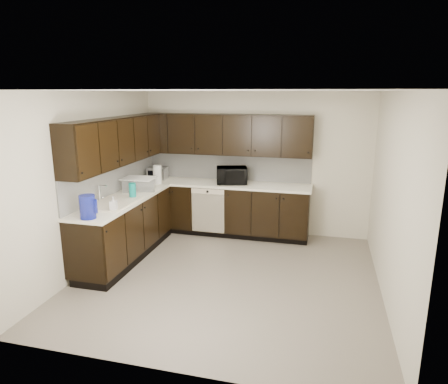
% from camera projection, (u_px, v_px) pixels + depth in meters
% --- Properties ---
extents(floor, '(4.00, 4.00, 0.00)m').
position_uv_depth(floor, '(228.00, 277.00, 5.51)').
color(floor, gray).
rests_on(floor, ground).
extents(ceiling, '(4.00, 4.00, 0.00)m').
position_uv_depth(ceiling, '(228.00, 91.00, 4.91)').
color(ceiling, white).
rests_on(ceiling, wall_back).
extents(wall_back, '(4.00, 0.02, 2.50)m').
position_uv_depth(wall_back, '(255.00, 164.00, 7.09)').
color(wall_back, beige).
rests_on(wall_back, floor).
extents(wall_left, '(0.02, 4.00, 2.50)m').
position_uv_depth(wall_left, '(92.00, 181.00, 5.69)').
color(wall_left, beige).
rests_on(wall_left, floor).
extents(wall_right, '(0.02, 4.00, 2.50)m').
position_uv_depth(wall_right, '(392.00, 199.00, 4.73)').
color(wall_right, beige).
rests_on(wall_right, floor).
extents(wall_front, '(4.00, 0.02, 2.50)m').
position_uv_depth(wall_front, '(171.00, 244.00, 3.33)').
color(wall_front, beige).
rests_on(wall_front, floor).
extents(lower_cabinets, '(3.00, 2.80, 0.90)m').
position_uv_depth(lower_cabinets, '(185.00, 219.00, 6.70)').
color(lower_cabinets, black).
rests_on(lower_cabinets, floor).
extents(countertop, '(3.03, 2.83, 0.04)m').
position_uv_depth(countertop, '(185.00, 190.00, 6.57)').
color(countertop, white).
rests_on(countertop, lower_cabinets).
extents(backsplash, '(3.00, 2.80, 0.48)m').
position_uv_depth(backsplash, '(177.00, 171.00, 6.76)').
color(backsplash, '#BABAB5').
rests_on(backsplash, countertop).
extents(upper_cabinets, '(3.00, 2.80, 0.70)m').
position_uv_depth(upper_cabinets, '(180.00, 137.00, 6.48)').
color(upper_cabinets, black).
rests_on(upper_cabinets, wall_back).
extents(dishwasher, '(0.58, 0.04, 0.78)m').
position_uv_depth(dishwasher, '(208.00, 208.00, 6.87)').
color(dishwasher, beige).
rests_on(dishwasher, lower_cabinets).
extents(sink, '(0.54, 0.82, 0.42)m').
position_uv_depth(sink, '(114.00, 208.00, 5.69)').
color(sink, beige).
rests_on(sink, countertop).
extents(microwave, '(0.60, 0.48, 0.29)m').
position_uv_depth(microwave, '(232.00, 175.00, 6.90)').
color(microwave, black).
rests_on(microwave, countertop).
extents(soap_bottle_a, '(0.11, 0.11, 0.20)m').
position_uv_depth(soap_bottle_a, '(113.00, 204.00, 5.32)').
color(soap_bottle_a, gray).
rests_on(soap_bottle_a, countertop).
extents(soap_bottle_b, '(0.10, 0.10, 0.21)m').
position_uv_depth(soap_bottle_b, '(138.00, 182.00, 6.59)').
color(soap_bottle_b, gray).
rests_on(soap_bottle_b, countertop).
extents(toaster_oven, '(0.34, 0.26, 0.21)m').
position_uv_depth(toaster_oven, '(158.00, 173.00, 7.30)').
color(toaster_oven, '#BBBBBD').
rests_on(toaster_oven, countertop).
extents(storage_bin, '(0.60, 0.53, 0.20)m').
position_uv_depth(storage_bin, '(139.00, 184.00, 6.46)').
color(storage_bin, white).
rests_on(storage_bin, countertop).
extents(blue_pitcher, '(0.25, 0.25, 0.30)m').
position_uv_depth(blue_pitcher, '(88.00, 207.00, 4.98)').
color(blue_pitcher, '#101A9A').
rests_on(blue_pitcher, countertop).
extents(teal_tumbler, '(0.12, 0.12, 0.23)m').
position_uv_depth(teal_tumbler, '(132.00, 191.00, 5.96)').
color(teal_tumbler, '#0C8A81').
rests_on(teal_tumbler, countertop).
extents(paper_towel_roll, '(0.19, 0.19, 0.32)m').
position_uv_depth(paper_towel_roll, '(157.00, 175.00, 6.90)').
color(paper_towel_roll, silver).
rests_on(paper_towel_roll, countertop).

